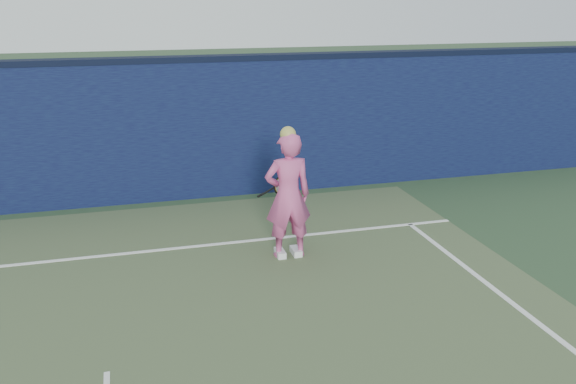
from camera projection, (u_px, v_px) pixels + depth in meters
name	position (u px, v px, depth m)	size (l,w,h in m)	color
backstop_wall	(104.00, 136.00, 10.79)	(24.00, 0.40, 2.50)	black
wall_cap	(97.00, 61.00, 10.39)	(24.00, 0.42, 0.10)	black
player	(288.00, 195.00, 8.61)	(0.67, 0.44, 1.92)	#CC4F8C
racket	(278.00, 186.00, 9.06)	(0.51, 0.24, 0.28)	black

